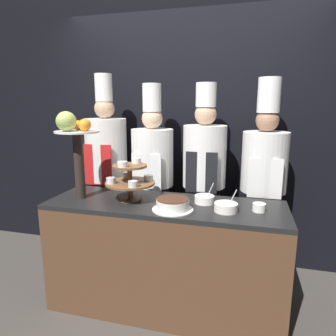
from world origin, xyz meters
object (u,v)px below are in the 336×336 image
object	(u,v)px
chef_center_right	(204,175)
cup_white	(259,207)
chef_right	(263,179)
fruit_pedestal	(75,139)
serving_bowl_far	(205,199)
tiered_stand	(130,179)
cake_round	(173,205)
chef_center_left	(153,174)
serving_bowl_near	(226,207)
chef_left	(107,167)

from	to	relation	value
chef_center_right	cup_white	bearing A→B (deg)	-50.15
chef_center_right	chef_right	bearing A→B (deg)	0.01
fruit_pedestal	serving_bowl_far	distance (m)	1.08
tiered_stand	cake_round	size ratio (longest dim) A/B	1.32
fruit_pedestal	cup_white	bearing A→B (deg)	2.69
cake_round	chef_center_right	bearing A→B (deg)	79.70
cake_round	chef_center_left	bearing A→B (deg)	118.08
chef_center_right	chef_center_left	bearing A→B (deg)	180.00
fruit_pedestal	serving_bowl_near	world-z (taller)	fruit_pedestal
chef_center_left	serving_bowl_far	bearing A→B (deg)	-40.08
cake_round	serving_bowl_near	bearing A→B (deg)	10.04
tiered_stand	serving_bowl_near	size ratio (longest dim) A/B	2.36
cake_round	chef_center_left	xyz separation A→B (m)	(-0.36, 0.68, 0.04)
chef_center_left	chef_left	bearing A→B (deg)	-179.99
chef_center_left	chef_right	distance (m)	1.00
tiered_stand	chef_right	distance (m)	1.15
serving_bowl_far	chef_right	world-z (taller)	chef_right
cup_white	serving_bowl_far	world-z (taller)	serving_bowl_far
serving_bowl_far	chef_center_right	distance (m)	0.48
chef_left	cake_round	bearing A→B (deg)	-39.22
fruit_pedestal	chef_center_right	distance (m)	1.16
cup_white	serving_bowl_near	bearing A→B (deg)	-164.86
chef_center_left	chef_center_right	bearing A→B (deg)	-0.00
serving_bowl_far	chef_right	bearing A→B (deg)	46.75
cup_white	chef_center_right	distance (m)	0.73
chef_center_left	chef_right	size ratio (longest dim) A/B	0.98
cup_white	chef_left	bearing A→B (deg)	158.65
serving_bowl_near	serving_bowl_far	xyz separation A→B (m)	(-0.17, 0.15, -0.00)
fruit_pedestal	cake_round	world-z (taller)	fruit_pedestal
cake_round	cup_white	distance (m)	0.60
cake_round	cup_white	xyz separation A→B (m)	(0.59, 0.13, -0.01)
fruit_pedestal	serving_bowl_far	xyz separation A→B (m)	(0.98, 0.15, -0.44)
serving_bowl_near	chef_center_left	size ratio (longest dim) A/B	0.09
chef_center_right	tiered_stand	bearing A→B (deg)	-132.00
fruit_pedestal	chef_center_left	world-z (taller)	chef_center_left
tiered_stand	chef_left	distance (m)	0.72
fruit_pedestal	cake_round	distance (m)	0.90
tiered_stand	serving_bowl_near	bearing A→B (deg)	-5.23
cake_round	chef_right	distance (m)	0.94
serving_bowl_far	chef_left	world-z (taller)	chef_left
cup_white	serving_bowl_far	size ratio (longest dim) A/B	0.57
serving_bowl_near	tiered_stand	bearing A→B (deg)	174.77
fruit_pedestal	serving_bowl_far	bearing A→B (deg)	8.75
cake_round	serving_bowl_near	distance (m)	0.37
fruit_pedestal	chef_center_right	xyz separation A→B (m)	(0.91, 0.62, -0.36)
tiered_stand	cup_white	xyz separation A→B (m)	(0.96, -0.01, -0.14)
chef_right	chef_left	bearing A→B (deg)	-180.00
cup_white	chef_center_right	bearing A→B (deg)	129.85
serving_bowl_far	chef_center_left	xyz separation A→B (m)	(-0.56, 0.47, 0.05)
chef_left	chef_center_right	xyz separation A→B (m)	(0.96, 0.00, -0.03)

